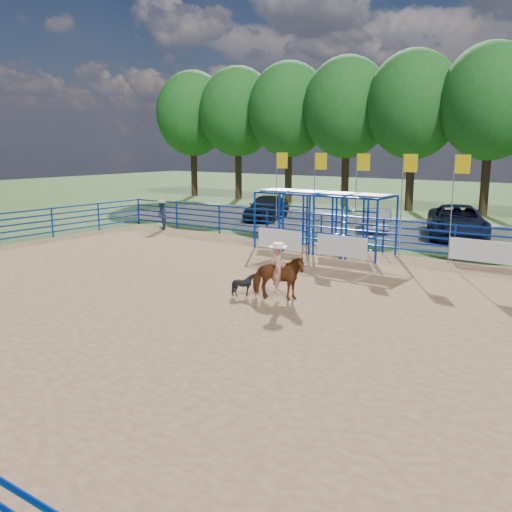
% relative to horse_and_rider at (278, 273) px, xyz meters
% --- Properties ---
extents(ground, '(120.00, 120.00, 0.00)m').
position_rel_horse_and_rider_xyz_m(ground, '(-0.49, -1.18, -0.85)').
color(ground, '#3D5C25').
rests_on(ground, ground).
extents(arena_dirt, '(30.00, 20.00, 0.02)m').
position_rel_horse_and_rider_xyz_m(arena_dirt, '(-0.49, -1.18, -0.84)').
color(arena_dirt, '#966F4B').
rests_on(arena_dirt, ground).
extents(gravel_strip, '(40.00, 10.00, 0.01)m').
position_rel_horse_and_rider_xyz_m(gravel_strip, '(-0.49, 15.82, -0.84)').
color(gravel_strip, slate).
rests_on(gravel_strip, ground).
extents(horse_and_rider, '(1.77, 1.30, 2.41)m').
position_rel_horse_and_rider_xyz_m(horse_and_rider, '(0.00, 0.00, 0.00)').
color(horse_and_rider, brown).
rests_on(horse_and_rider, arena_dirt).
extents(calf, '(0.73, 0.67, 0.71)m').
position_rel_horse_and_rider_xyz_m(calf, '(-1.05, -0.23, -0.47)').
color(calf, black).
rests_on(calf, arena_dirt).
extents(spectator_cowboy, '(0.93, 0.89, 1.57)m').
position_rel_horse_and_rider_xyz_m(spectator_cowboy, '(-12.97, 8.17, -0.03)').
color(spectator_cowboy, navy).
rests_on(spectator_cowboy, arena_dirt).
extents(car_a, '(3.09, 4.91, 1.56)m').
position_rel_horse_and_rider_xyz_m(car_a, '(-10.65, 14.80, -0.06)').
color(car_a, black).
rests_on(car_a, gravel_strip).
extents(car_b, '(2.53, 3.98, 1.24)m').
position_rel_horse_and_rider_xyz_m(car_b, '(-3.25, 14.56, -0.22)').
color(car_b, gray).
rests_on(car_b, gravel_strip).
extents(car_c, '(4.56, 6.34, 1.60)m').
position_rel_horse_and_rider_xyz_m(car_c, '(0.85, 14.73, -0.04)').
color(car_c, '#161B38').
rests_on(car_c, gravel_strip).
extents(perimeter_fence, '(30.10, 20.10, 1.50)m').
position_rel_horse_and_rider_xyz_m(perimeter_fence, '(-0.49, -1.18, -0.10)').
color(perimeter_fence, '#072FA7').
rests_on(perimeter_fence, ground).
extents(chute_assembly, '(19.32, 2.41, 4.20)m').
position_rel_horse_and_rider_xyz_m(chute_assembly, '(-2.39, 7.66, 0.41)').
color(chute_assembly, '#072FA7').
rests_on(chute_assembly, ground).
extents(treeline, '(56.40, 6.40, 11.24)m').
position_rel_horse_and_rider_xyz_m(treeline, '(-0.49, 24.82, 6.69)').
color(treeline, '#3F2B19').
rests_on(treeline, ground).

